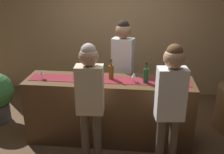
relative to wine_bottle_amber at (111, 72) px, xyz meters
name	(u,v)px	position (x,y,z in m)	size (l,w,h in m)	color
ground_plane	(109,138)	(-0.03, -0.05, -1.11)	(10.00, 10.00, 0.00)	brown
back_wall	(120,25)	(-0.03, 1.85, 0.34)	(6.00, 0.12, 2.90)	tan
bar_counter	(109,110)	(-0.03, -0.05, -0.61)	(2.46, 0.60, 0.99)	#543821
counter_runner_cloth	(109,80)	(-0.03, -0.05, -0.11)	(2.33, 0.28, 0.01)	maroon
wine_bottle_amber	(111,72)	(0.00, 0.00, 0.00)	(0.07, 0.07, 0.30)	brown
wine_bottle_green	(146,75)	(0.50, -0.09, 0.00)	(0.07, 0.07, 0.30)	#194723
wine_bottle_clear	(171,74)	(0.86, 0.01, 0.00)	(0.07, 0.07, 0.30)	#B2C6C1
wine_glass_near_customer	(134,75)	(0.33, -0.08, -0.01)	(0.07, 0.07, 0.14)	silver
wine_glass_mid_counter	(42,72)	(-1.01, -0.10, -0.01)	(0.07, 0.07, 0.14)	silver
bartender	(123,61)	(0.13, 0.53, 0.00)	(0.38, 0.27, 1.77)	#26262B
customer_sipping	(170,98)	(0.78, -0.72, -0.04)	(0.36, 0.24, 1.72)	brown
customer_browsing	(90,94)	(-0.19, -0.65, -0.07)	(0.35, 0.24, 1.68)	brown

